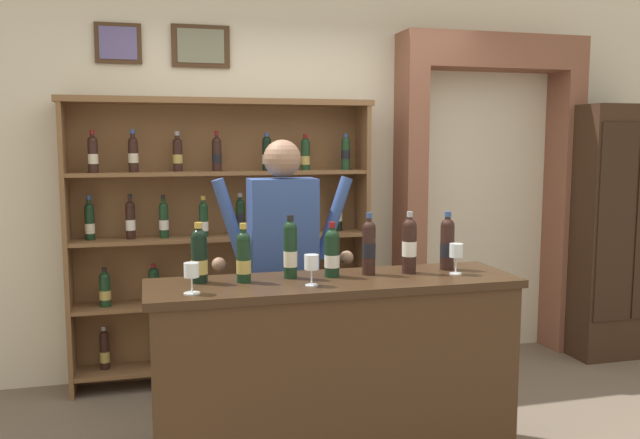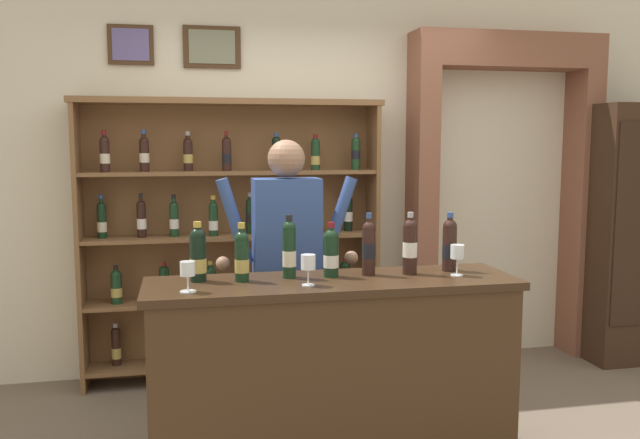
{
  "view_description": "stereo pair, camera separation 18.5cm",
  "coord_description": "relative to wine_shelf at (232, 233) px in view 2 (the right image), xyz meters",
  "views": [
    {
      "loc": [
        -1.05,
        -3.09,
        1.67
      ],
      "look_at": [
        -0.19,
        0.16,
        1.27
      ],
      "focal_mm": 36.95,
      "sensor_mm": 36.0,
      "label": 1
    },
    {
      "loc": [
        -0.87,
        -3.13,
        1.67
      ],
      "look_at": [
        -0.19,
        0.16,
        1.27
      ],
      "focal_mm": 36.95,
      "sensor_mm": 36.0,
      "label": 2
    }
  ],
  "objects": [
    {
      "name": "tasting_bottle_brunello",
      "position": [
        0.4,
        -1.39,
        0.08
      ],
      "size": [
        0.08,
        0.08,
        0.28
      ],
      "color": "black",
      "rests_on": "tasting_counter"
    },
    {
      "name": "tasting_bottle_vin_santo",
      "position": [
        -0.06,
        -1.4,
        0.08
      ],
      "size": [
        0.07,
        0.07,
        0.29
      ],
      "color": "black",
      "rests_on": "tasting_counter"
    },
    {
      "name": "tasting_bottle_riserva",
      "position": [
        -0.27,
        -1.36,
        0.09
      ],
      "size": [
        0.08,
        0.08,
        0.3
      ],
      "color": "black",
      "rests_on": "tasting_counter"
    },
    {
      "name": "wine_glass_left",
      "position": [
        1.03,
        -1.49,
        0.07
      ],
      "size": [
        0.07,
        0.07,
        0.16
      ],
      "color": "silver",
      "rests_on": "tasting_counter"
    },
    {
      "name": "shopkeeper",
      "position": [
        0.25,
        -0.85,
        0.0
      ],
      "size": [
        0.84,
        0.22,
        1.68
      ],
      "color": "#2D3347",
      "rests_on": "ground"
    },
    {
      "name": "tasting_bottle_bianco",
      "position": [
        0.18,
        -1.37,
        0.1
      ],
      "size": [
        0.07,
        0.07,
        0.32
      ],
      "color": "black",
      "rests_on": "tasting_counter"
    },
    {
      "name": "wine_glass_center",
      "position": [
        0.24,
        -1.57,
        0.06
      ],
      "size": [
        0.07,
        0.07,
        0.15
      ],
      "color": "silver",
      "rests_on": "tasting_counter"
    },
    {
      "name": "wine_shelf",
      "position": [
        0.0,
        0.0,
        0.0
      ],
      "size": [
        2.09,
        0.31,
        1.95
      ],
      "color": "brown",
      "rests_on": "ground"
    },
    {
      "name": "tasting_bottle_super_tuscan",
      "position": [
        0.59,
        -1.39,
        0.1
      ],
      "size": [
        0.07,
        0.07,
        0.32
      ],
      "color": "black",
      "rests_on": "tasting_counter"
    },
    {
      "name": "archway_doorway",
      "position": [
        2.04,
        0.1,
        0.35
      ],
      "size": [
        1.46,
        0.45,
        2.46
      ],
      "color": "brown",
      "rests_on": "ground"
    },
    {
      "name": "tasting_bottle_grappa",
      "position": [
        0.81,
        -1.4,
        0.1
      ],
      "size": [
        0.08,
        0.08,
        0.32
      ],
      "color": "black",
      "rests_on": "tasting_counter"
    },
    {
      "name": "side_cabinet",
      "position": [
        3.01,
        -0.24,
        -0.06
      ],
      "size": [
        0.7,
        0.46,
        1.94
      ],
      "color": "#382316",
      "rests_on": "ground"
    },
    {
      "name": "tasting_bottle_rosso",
      "position": [
        1.04,
        -1.36,
        0.1
      ],
      "size": [
        0.08,
        0.08,
        0.31
      ],
      "color": "black",
      "rests_on": "tasting_counter"
    },
    {
      "name": "wine_glass_spare",
      "position": [
        -0.32,
        -1.59,
        0.05
      ],
      "size": [
        0.07,
        0.07,
        0.14
      ],
      "color": "silver",
      "rests_on": "tasting_counter"
    },
    {
      "name": "tasting_counter",
      "position": [
        0.39,
        -1.46,
        -0.54
      ],
      "size": [
        1.85,
        0.53,
        0.99
      ],
      "color": "#422B19",
      "rests_on": "ground"
    },
    {
      "name": "back_wall",
      "position": [
        0.54,
        0.22,
        0.58
      ],
      "size": [
        12.0,
        0.19,
        3.22
      ],
      "color": "beige",
      "rests_on": "ground"
    }
  ]
}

